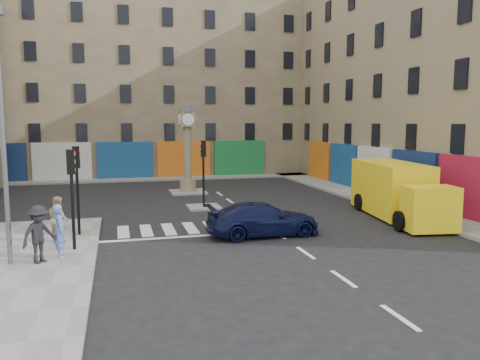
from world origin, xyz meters
name	(u,v)px	position (x,y,z in m)	size (l,w,h in m)	color
ground	(287,240)	(0.00, 0.00, 0.00)	(120.00, 120.00, 0.00)	black
sidewalk_right	(357,194)	(8.70, 10.00, 0.07)	(2.60, 30.00, 0.15)	gray
sidewalk_far	(150,179)	(-4.00, 22.20, 0.07)	(32.00, 2.40, 0.15)	gray
island_near	(204,207)	(-2.00, 8.00, 0.06)	(1.80, 1.80, 0.12)	gray
island_far	(188,192)	(-2.00, 14.00, 0.06)	(2.40, 2.40, 0.12)	gray
building_right	(444,75)	(15.00, 10.00, 8.00)	(10.00, 30.00, 16.00)	#897659
building_far	(144,83)	(-4.00, 28.00, 8.50)	(32.00, 10.00, 17.00)	#867A59
traffic_light_left_near	(72,183)	(-8.30, 0.20, 2.62)	(0.28, 0.22, 3.70)	black
traffic_light_left_far	(77,176)	(-8.30, 2.60, 2.62)	(0.28, 0.22, 3.70)	black
traffic_light_island	(203,163)	(-2.00, 8.00, 2.59)	(0.28, 0.22, 3.70)	black
lamp_post	(2,123)	(-10.20, -1.20, 4.79)	(0.50, 0.25, 8.30)	#595B60
clock_pillar	(187,141)	(-2.00, 14.00, 3.55)	(1.20, 1.20, 6.10)	#897659
navy_sedan	(263,219)	(-0.70, 1.03, 0.71)	(1.99, 4.89, 1.42)	black
yellow_van	(397,191)	(6.99, 2.88, 1.37)	(3.48, 7.84, 2.76)	yellow
pedestrian_blue	(60,231)	(-8.68, -0.72, 1.08)	(0.68, 0.45, 1.86)	#5A7BCF
pedestrian_tan	(58,218)	(-9.00, 1.74, 1.04)	(0.87, 0.67, 1.78)	tan
pedestrian_dark	(39,234)	(-9.27, -1.28, 1.12)	(1.26, 0.72, 1.94)	black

